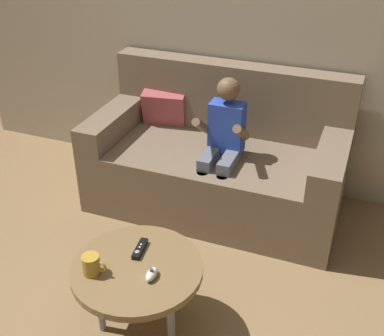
% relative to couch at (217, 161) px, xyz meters
% --- Properties ---
extents(wall_back, '(4.21, 0.05, 2.50)m').
position_rel_couch_xyz_m(wall_back, '(-0.03, 0.39, 0.94)').
color(wall_back, '#B2A38E').
rests_on(wall_back, ground).
extents(couch, '(1.63, 0.80, 0.90)m').
position_rel_couch_xyz_m(couch, '(0.00, 0.00, 0.00)').
color(couch, '#75604C').
rests_on(couch, ground).
extents(person_seated_on_couch, '(0.30, 0.37, 0.94)m').
position_rel_couch_xyz_m(person_seated_on_couch, '(0.08, -0.18, 0.23)').
color(person_seated_on_couch, slate).
rests_on(person_seated_on_couch, ground).
extents(coffee_table, '(0.61, 0.61, 0.43)m').
position_rel_couch_xyz_m(coffee_table, '(0.02, -1.23, 0.07)').
color(coffee_table, brown).
rests_on(coffee_table, ground).
extents(game_remote_black_near_edge, '(0.05, 0.14, 0.03)m').
position_rel_couch_xyz_m(game_remote_black_near_edge, '(-0.01, -1.13, 0.13)').
color(game_remote_black_near_edge, black).
rests_on(game_remote_black_near_edge, coffee_table).
extents(nunchuk_white, '(0.05, 0.09, 0.05)m').
position_rel_couch_xyz_m(nunchuk_white, '(0.12, -1.27, 0.13)').
color(nunchuk_white, white).
rests_on(nunchuk_white, coffee_table).
extents(coffee_mug, '(0.12, 0.08, 0.10)m').
position_rel_couch_xyz_m(coffee_mug, '(-0.14, -1.34, 0.16)').
color(coffee_mug, '#B78C2D').
rests_on(coffee_mug, coffee_table).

